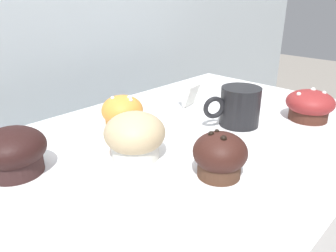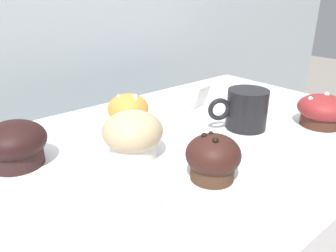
# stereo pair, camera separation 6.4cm
# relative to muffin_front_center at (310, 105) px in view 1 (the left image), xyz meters

# --- Properties ---
(wall_back) EXTENTS (3.20, 0.10, 1.80)m
(wall_back) POSITION_rel_muffin_front_center_xyz_m (-0.28, 0.74, -0.07)
(wall_back) COLOR #A8B2B7
(wall_back) RESTS_ON ground
(muffin_front_center) EXTENTS (0.11, 0.11, 0.08)m
(muffin_front_center) POSITION_rel_muffin_front_center_xyz_m (0.00, 0.00, 0.00)
(muffin_front_center) COLOR #46241B
(muffin_front_center) RESTS_ON display_counter
(muffin_back_left) EXTENTS (0.11, 0.11, 0.09)m
(muffin_back_left) POSITION_rel_muffin_front_center_xyz_m (-0.42, 0.16, 0.01)
(muffin_back_left) COLOR silver
(muffin_back_left) RESTS_ON display_counter
(muffin_back_right) EXTENTS (0.11, 0.11, 0.08)m
(muffin_back_right) POSITION_rel_muffin_front_center_xyz_m (-0.60, 0.26, 0.00)
(muffin_back_right) COLOR #301C1B
(muffin_back_right) RESTS_ON display_counter
(muffin_front_left) EXTENTS (0.09, 0.09, 0.08)m
(muffin_front_left) POSITION_rel_muffin_front_center_xyz_m (-0.36, 0.01, 0.00)
(muffin_front_left) COLOR #472C1E
(muffin_front_left) RESTS_ON display_counter
(muffin_front_right) EXTENTS (0.09, 0.09, 0.08)m
(muffin_front_right) POSITION_rel_muffin_front_center_xyz_m (-0.34, 0.29, -0.00)
(muffin_front_right) COLOR #C88338
(muffin_front_right) RESTS_ON display_counter
(coffee_cup) EXTENTS (0.13, 0.09, 0.09)m
(coffee_cup) POSITION_rel_muffin_front_center_xyz_m (-0.15, 0.10, 0.01)
(coffee_cup) COLOR black
(coffee_cup) RESTS_ON display_counter
(serving_plate) EXTENTS (0.18, 0.18, 0.01)m
(serving_plate) POSITION_rel_muffin_front_center_xyz_m (-0.55, 0.05, -0.03)
(serving_plate) COLOR white
(serving_plate) RESTS_ON display_counter
(price_card) EXTENTS (0.06, 0.05, 0.06)m
(price_card) POSITION_rel_muffin_front_center_xyz_m (-0.13, 0.27, -0.00)
(price_card) COLOR white
(price_card) RESTS_ON display_counter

